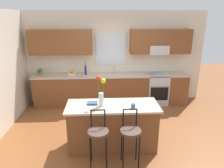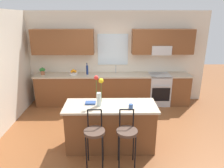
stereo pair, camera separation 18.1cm
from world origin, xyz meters
TOP-DOWN VIEW (x-y plane):
  - ground_plane at (0.00, 0.00)m, footprint 14.00×14.00m
  - back_wall_assembly at (0.03, 1.98)m, footprint 5.60×0.50m
  - counter_run at (0.00, 1.70)m, footprint 4.56×0.64m
  - sink_faucet at (0.09, 1.84)m, footprint 0.02×0.13m
  - oven_range at (1.37, 1.68)m, footprint 0.60×0.64m
  - kitchen_island at (-0.09, -0.49)m, footprint 1.77×0.70m
  - bar_stool_near at (-0.37, -1.06)m, footprint 0.36×0.36m
  - bar_stool_middle at (0.18, -1.06)m, footprint 0.36×0.36m
  - flower_vase at (-0.30, -0.52)m, footprint 0.17×0.10m
  - mug_ceramic at (0.28, -0.66)m, footprint 0.08×0.08m
  - cookbook at (-0.48, -0.42)m, footprint 0.20×0.15m
  - fruit_bowl_oranges at (-1.16, 1.70)m, footprint 0.24×0.24m
  - bottle_olive_oil at (-0.75, 1.70)m, footprint 0.06×0.06m
  - potted_plant_small at (-2.05, 1.70)m, footprint 0.18×0.12m

SIDE VIEW (x-z plane):
  - ground_plane at x=0.00m, z-range 0.00..0.00m
  - oven_range at x=1.37m, z-range 0.00..0.92m
  - kitchen_island at x=-0.09m, z-range 0.00..0.92m
  - counter_run at x=0.00m, z-range 0.01..0.93m
  - bar_stool_near at x=-0.37m, z-range 0.11..1.16m
  - bar_stool_middle at x=0.18m, z-range 0.11..1.16m
  - cookbook at x=-0.48m, z-range 0.92..0.95m
  - mug_ceramic at x=0.28m, z-range 0.92..1.01m
  - fruit_bowl_oranges at x=-1.16m, z-range 0.89..1.06m
  - potted_plant_small at x=-2.05m, z-range 0.93..1.14m
  - sink_faucet at x=0.09m, z-range 0.95..1.18m
  - bottle_olive_oil at x=-0.75m, z-range 0.89..1.23m
  - flower_vase at x=-0.30m, z-range 0.91..1.50m
  - back_wall_assembly at x=0.03m, z-range 0.16..2.86m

